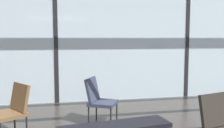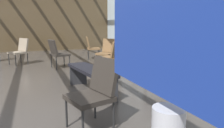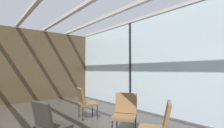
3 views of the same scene
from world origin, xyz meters
name	(u,v)px [view 1 (image 1 of 3)]	position (x,y,z in m)	size (l,w,h in m)	color
glass_curtain_wall	(56,39)	(0.00, 5.20, 1.58)	(14.00, 0.08, 3.16)	silver
window_mullion_1	(56,39)	(0.00, 5.20, 1.58)	(0.10, 0.12, 3.16)	black
window_mullion_2	(187,39)	(3.50, 5.20, 1.58)	(0.10, 0.12, 3.16)	black
parked_airplane	(65,25)	(0.30, 9.65, 2.16)	(11.08, 4.32, 4.32)	silver
lounge_chair_0	(99,98)	(0.79, 3.41, 0.49)	(0.69, 0.67, 0.87)	#33384C
lounge_chair_2	(222,124)	(2.15, 1.64, 0.49)	(0.60, 0.63, 0.87)	#28231E
lounge_chair_3	(13,108)	(-0.67, 3.00, 0.49)	(0.71, 0.69, 0.87)	brown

